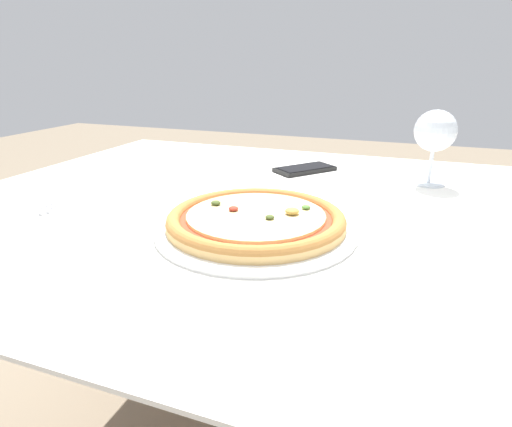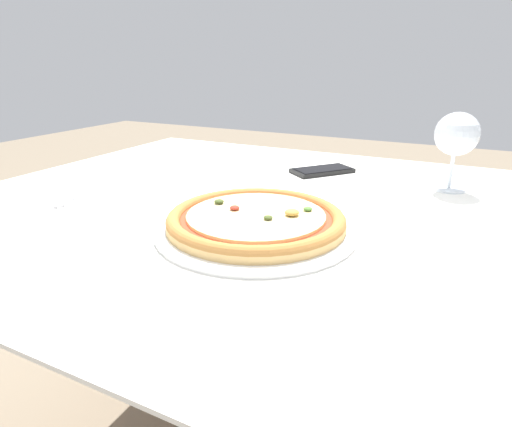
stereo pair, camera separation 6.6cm
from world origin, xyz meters
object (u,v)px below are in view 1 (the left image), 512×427
fork (27,218)px  cell_phone (305,169)px  wine_glass_far_left (435,132)px  pizza_plate (256,221)px  dining_table (243,247)px

fork → cell_phone: 0.61m
fork → wine_glass_far_left: size_ratio=1.07×
fork → wine_glass_far_left: (0.64, 0.47, 0.11)m
pizza_plate → fork: size_ratio=1.87×
fork → pizza_plate: bearing=12.8°
pizza_plate → cell_phone: 0.40m
wine_glass_far_left → cell_phone: size_ratio=1.02×
wine_glass_far_left → fork: bearing=-143.6°
pizza_plate → wine_glass_far_left: size_ratio=1.99×
dining_table → pizza_plate: bearing=-60.0°
pizza_plate → fork: 0.39m
pizza_plate → cell_phone: bearing=93.3°
pizza_plate → fork: pizza_plate is taller
pizza_plate → wine_glass_far_left: wine_glass_far_left is taller
cell_phone → dining_table: bearing=-101.2°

